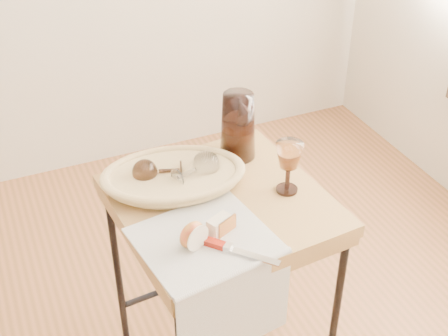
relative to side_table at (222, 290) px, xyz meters
name	(u,v)px	position (x,y,z in m)	size (l,w,h in m)	color
side_table	(222,290)	(0.00, 0.00, 0.00)	(0.57, 0.57, 0.73)	brown
tea_towel	(204,240)	(-0.11, -0.15, 0.37)	(0.34, 0.30, 0.01)	white
bread_basket	(174,178)	(-0.10, 0.12, 0.39)	(0.37, 0.26, 0.05)	#A6854A
goblet_lying_a	(160,171)	(-0.13, 0.13, 0.42)	(0.12, 0.07, 0.07)	#442C1D
goblet_lying_b	(194,170)	(-0.05, 0.09, 0.42)	(0.13, 0.08, 0.08)	white
pitcher	(238,126)	(0.14, 0.19, 0.47)	(0.15, 0.23, 0.26)	black
wine_goblet	(288,167)	(0.19, -0.04, 0.45)	(0.08, 0.08, 0.16)	white
apple_half	(192,234)	(-0.15, -0.16, 0.41)	(0.08, 0.04, 0.07)	red
apple_wedge	(219,225)	(-0.06, -0.14, 0.39)	(0.07, 0.04, 0.04)	#FAE6C6
table_knife	(231,248)	(-0.07, -0.22, 0.38)	(0.24, 0.02, 0.02)	silver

